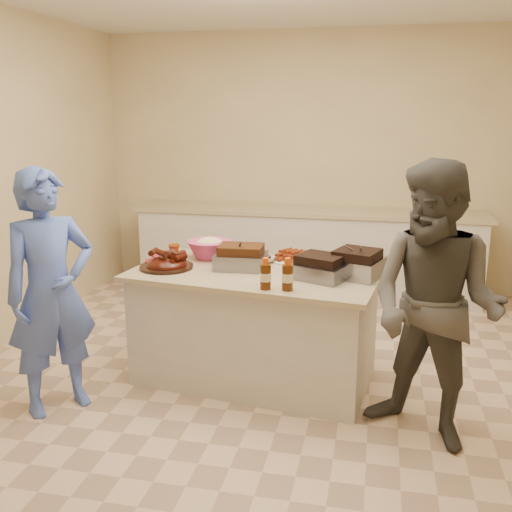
% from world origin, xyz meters
% --- Properties ---
extents(room, '(4.50, 5.00, 2.70)m').
position_xyz_m(room, '(0.00, 0.00, 0.00)').
color(room, beige).
rests_on(room, ground).
extents(back_counter, '(3.60, 0.64, 0.90)m').
position_xyz_m(back_counter, '(0.00, 2.20, 0.45)').
color(back_counter, beige).
rests_on(back_counter, ground).
extents(island, '(1.79, 1.11, 0.80)m').
position_xyz_m(island, '(-0.10, 0.09, 0.00)').
color(island, beige).
rests_on(island, ground).
extents(rib_platter, '(0.38, 0.38, 0.15)m').
position_xyz_m(rib_platter, '(-0.73, 0.05, 0.80)').
color(rib_platter, '#3F0F06').
rests_on(rib_platter, island).
extents(pulled_pork_tray, '(0.37, 0.29, 0.11)m').
position_xyz_m(pulled_pork_tray, '(-0.21, 0.16, 0.80)').
color(pulled_pork_tray, '#47230F').
rests_on(pulled_pork_tray, island).
extents(brisket_tray, '(0.41, 0.38, 0.10)m').
position_xyz_m(brisket_tray, '(0.36, 0.02, 0.80)').
color(brisket_tray, black).
rests_on(brisket_tray, island).
extents(roasting_pan, '(0.40, 0.40, 0.13)m').
position_xyz_m(roasting_pan, '(0.59, 0.12, 0.80)').
color(roasting_pan, gray).
rests_on(roasting_pan, island).
extents(coleslaw_bowl, '(0.38, 0.38, 0.23)m').
position_xyz_m(coleslaw_bowl, '(-0.51, 0.39, 0.80)').
color(coleslaw_bowl, '#C73A76').
rests_on(coleslaw_bowl, island).
extents(sausage_plate, '(0.40, 0.40, 0.05)m').
position_xyz_m(sausage_plate, '(0.12, 0.41, 0.80)').
color(sausage_plate, silver).
rests_on(sausage_plate, island).
extents(mac_cheese_dish, '(0.37, 0.33, 0.08)m').
position_xyz_m(mac_cheese_dish, '(0.62, 0.25, 0.80)').
color(mac_cheese_dish, orange).
rests_on(mac_cheese_dish, island).
extents(bbq_bottle_a, '(0.08, 0.08, 0.20)m').
position_xyz_m(bbq_bottle_a, '(0.05, -0.29, 0.80)').
color(bbq_bottle_a, '#421D07').
rests_on(bbq_bottle_a, island).
extents(bbq_bottle_b, '(0.08, 0.08, 0.20)m').
position_xyz_m(bbq_bottle_b, '(0.19, -0.28, 0.80)').
color(bbq_bottle_b, '#421D07').
rests_on(bbq_bottle_b, island).
extents(mustard_bottle, '(0.05, 0.05, 0.12)m').
position_xyz_m(mustard_bottle, '(-0.29, 0.35, 0.80)').
color(mustard_bottle, '#F4B801').
rests_on(mustard_bottle, island).
extents(sauce_bowl, '(0.13, 0.06, 0.13)m').
position_xyz_m(sauce_bowl, '(-0.07, 0.36, 0.80)').
color(sauce_bowl, silver).
rests_on(sauce_bowl, island).
extents(plate_stack_large, '(0.28, 0.28, 0.03)m').
position_xyz_m(plate_stack_large, '(-0.82, 0.33, 0.80)').
color(plate_stack_large, '#A4181D').
rests_on(plate_stack_large, island).
extents(plate_stack_small, '(0.19, 0.19, 0.02)m').
position_xyz_m(plate_stack_small, '(-0.85, 0.16, 0.80)').
color(plate_stack_small, '#A4181D').
rests_on(plate_stack_small, island).
extents(plastic_cup, '(0.10, 0.09, 0.09)m').
position_xyz_m(plastic_cup, '(-0.81, 0.43, 0.80)').
color(plastic_cup, '#9E410E').
rests_on(plastic_cup, island).
extents(basket_stack, '(0.24, 0.20, 0.10)m').
position_xyz_m(basket_stack, '(-0.23, 0.46, 0.80)').
color(basket_stack, '#A4181D').
rests_on(basket_stack, island).
extents(guest_blue, '(1.56, 1.43, 0.37)m').
position_xyz_m(guest_blue, '(-1.25, -0.58, 0.00)').
color(guest_blue, '#4B69D0').
rests_on(guest_blue, ground).
extents(guest_gray, '(1.51, 1.81, 0.62)m').
position_xyz_m(guest_gray, '(1.05, -0.47, 0.00)').
color(guest_gray, '#4F4C47').
rests_on(guest_gray, ground).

